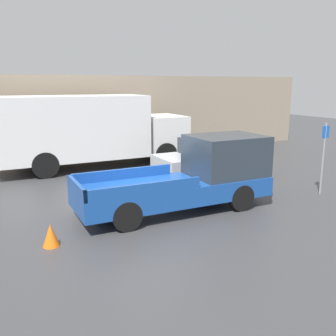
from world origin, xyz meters
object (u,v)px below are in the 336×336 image
object	(u,v)px
pickup_truck	(195,176)
parking_sign	(323,155)
car	(212,158)
delivery_truck	(86,129)
traffic_cone	(51,235)

from	to	relation	value
pickup_truck	parking_sign	size ratio (longest dim) A/B	2.38
car	delivery_truck	size ratio (longest dim) A/B	0.52
pickup_truck	delivery_truck	size ratio (longest dim) A/B	0.68
car	parking_sign	distance (m)	4.18
pickup_truck	delivery_truck	distance (m)	7.14
parking_sign	traffic_cone	size ratio (longest dim) A/B	4.54
delivery_truck	parking_sign	xyz separation A→B (m)	(6.13, -7.58, -0.37)
pickup_truck	car	world-z (taller)	pickup_truck
pickup_truck	delivery_truck	xyz separation A→B (m)	(-1.52, 6.94, 0.75)
car	traffic_cone	bearing A→B (deg)	-150.69
delivery_truck	traffic_cone	size ratio (longest dim) A/B	15.87
pickup_truck	car	size ratio (longest dim) A/B	1.29
delivery_truck	parking_sign	size ratio (longest dim) A/B	3.50
pickup_truck	traffic_cone	size ratio (longest dim) A/B	10.79
delivery_truck	traffic_cone	world-z (taller)	delivery_truck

